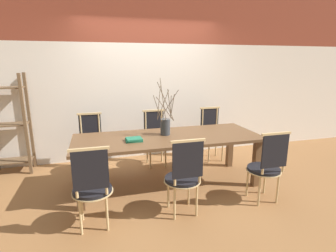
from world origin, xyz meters
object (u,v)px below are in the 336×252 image
book_stack (134,140)px  shelving_rack (8,125)px  chair_near_center (267,165)px  vase_centerpiece (165,125)px  dining_table (168,142)px  chair_far_center (212,133)px

book_stack → shelving_rack: 2.17m
chair_near_center → vase_centerpiece: vase_centerpiece is taller
dining_table → chair_near_center: chair_near_center is taller
book_stack → vase_centerpiece: bearing=22.1°
chair_near_center → chair_far_center: bearing=89.9°
chair_far_center → dining_table: bearing=37.4°
dining_table → vase_centerpiece: 0.24m
dining_table → shelving_rack: size_ratio=1.64×
chair_far_center → shelving_rack: (-3.37, 0.29, 0.30)m
dining_table → chair_far_center: 1.34m
chair_far_center → vase_centerpiece: 1.34m
dining_table → shelving_rack: bearing=154.6°
chair_near_center → shelving_rack: 3.88m
book_stack → shelving_rack: size_ratio=0.14×
chair_far_center → shelving_rack: bearing=-4.9°
chair_near_center → shelving_rack: (-3.37, 1.91, 0.30)m
chair_near_center → vase_centerpiece: size_ratio=1.17×
chair_near_center → book_stack: (-1.55, 0.71, 0.25)m
chair_far_center → vase_centerpiece: vase_centerpiece is taller
vase_centerpiece → shelving_rack: bearing=156.4°
dining_table → chair_far_center: size_ratio=2.75×
chair_near_center → vase_centerpiece: (-1.07, 0.91, 0.37)m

